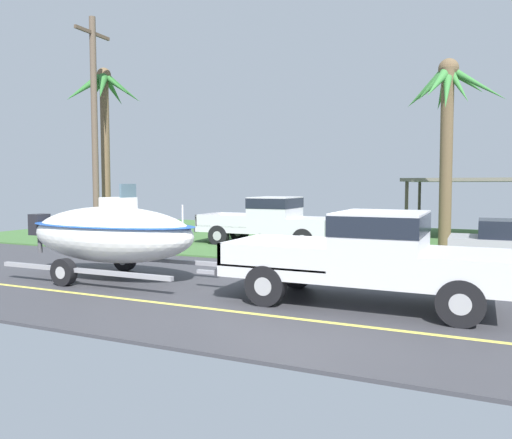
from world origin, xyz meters
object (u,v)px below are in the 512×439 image
pickup_truck_towing (379,253)px  palm_tree_mid (103,110)px  boat_on_trailer (111,234)px  parked_pickup_background (274,219)px  utility_pole (95,129)px  carport_awning (495,181)px  palm_tree_near_right (446,108)px

pickup_truck_towing → palm_tree_mid: size_ratio=0.78×
boat_on_trailer → palm_tree_mid: 10.00m
boat_on_trailer → parked_pickup_background: 8.08m
utility_pole → pickup_truck_towing: bearing=-24.0°
palm_tree_mid → utility_pole: (0.85, -1.47, -0.94)m
pickup_truck_towing → carport_awning: carport_awning is taller
boat_on_trailer → parked_pickup_background: (1.14, 8.00, -0.09)m
pickup_truck_towing → utility_pole: (-11.79, 5.26, 3.47)m
pickup_truck_towing → boat_on_trailer: boat_on_trailer is taller
palm_tree_mid → utility_pole: size_ratio=0.83×
pickup_truck_towing → parked_pickup_background: size_ratio=1.03×
parked_pickup_background → carport_awning: (7.76, 5.61, 1.46)m
palm_tree_near_right → palm_tree_mid: (-13.24, -1.75, 0.50)m
pickup_truck_towing → carport_awning: (2.29, 13.61, 1.48)m
pickup_truck_towing → palm_tree_near_right: size_ratio=0.85×
carport_awning → utility_pole: utility_pole is taller
carport_awning → palm_tree_near_right: bearing=-108.2°
boat_on_trailer → palm_tree_near_right: bearing=49.6°
palm_tree_mid → parked_pickup_background: bearing=10.1°
parked_pickup_background → palm_tree_mid: 8.51m
palm_tree_near_right → utility_pole: bearing=-165.4°
parked_pickup_background → palm_tree_mid: (-7.18, -1.27, 4.39)m
palm_tree_mid → utility_pole: utility_pole is taller
pickup_truck_towing → palm_tree_mid: palm_tree_mid is taller
pickup_truck_towing → utility_pole: 13.37m
parked_pickup_background → palm_tree_mid: size_ratio=0.76×
boat_on_trailer → palm_tree_mid: palm_tree_mid is taller
utility_pole → palm_tree_mid: bearing=120.2°
pickup_truck_towing → boat_on_trailer: (-6.61, 0.00, 0.11)m
palm_tree_near_right → palm_tree_mid: palm_tree_mid is taller
boat_on_trailer → utility_pole: utility_pole is taller
boat_on_trailer → parked_pickup_background: size_ratio=1.10×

